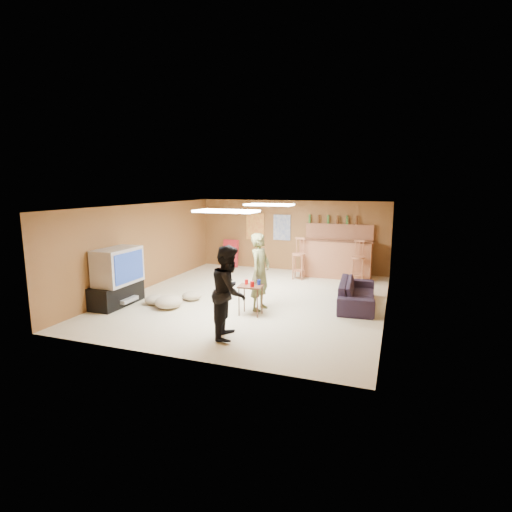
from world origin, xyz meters
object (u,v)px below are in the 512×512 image
(tv_body, at_px, (118,266))
(sofa, at_px, (357,293))
(person_black, at_px, (229,292))
(person_olive, at_px, (260,272))
(bar_counter, at_px, (336,259))
(tray_table, at_px, (251,300))

(tv_body, relative_size, sofa, 0.57)
(person_black, height_order, sofa, person_black)
(person_olive, xyz_separation_m, person_black, (0.00, -1.67, -0.01))
(bar_counter, distance_m, person_black, 5.46)
(bar_counter, bearing_deg, tv_body, -133.00)
(bar_counter, distance_m, person_olive, 3.84)
(tv_body, distance_m, person_black, 3.20)
(sofa, relative_size, tray_table, 3.09)
(person_olive, bearing_deg, tv_body, 112.24)
(tv_body, distance_m, bar_counter, 6.09)
(tv_body, bearing_deg, person_black, -16.17)
(person_black, distance_m, tray_table, 1.36)
(tv_body, distance_m, person_olive, 3.17)
(bar_counter, relative_size, tray_table, 3.19)
(bar_counter, distance_m, tray_table, 4.25)
(person_black, bearing_deg, tray_table, -9.95)
(sofa, bearing_deg, person_black, 139.75)
(bar_counter, height_order, person_olive, person_olive)
(person_olive, bearing_deg, bar_counter, -8.27)
(bar_counter, relative_size, person_black, 1.21)
(bar_counter, bearing_deg, sofa, -71.87)
(bar_counter, bearing_deg, tray_table, -105.58)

